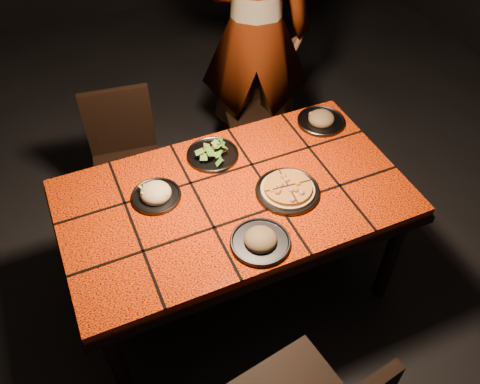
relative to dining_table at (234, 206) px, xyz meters
name	(u,v)px	position (x,y,z in m)	size (l,w,h in m)	color
room_shell	(232,51)	(0.00, 0.00, 0.83)	(6.04, 7.04, 3.08)	black
dining_table	(234,206)	(0.00, 0.00, 0.00)	(1.62, 0.92, 0.75)	#EC3807
chair_far_left	(125,152)	(-0.35, 0.80, -0.18)	(0.44, 0.44, 0.85)	black
chair_far_right	(254,100)	(0.55, 0.96, -0.19)	(0.46, 0.46, 0.84)	black
diner	(255,33)	(0.56, 0.99, 0.27)	(0.69, 0.45, 1.89)	brown
plate_pizza	(288,190)	(0.23, -0.09, 0.10)	(0.30, 0.30, 0.04)	#38373C
plate_pasta	(156,194)	(-0.34, 0.13, 0.10)	(0.23, 0.23, 0.08)	#38373C
plate_salad	(213,152)	(0.01, 0.29, 0.10)	(0.26, 0.26, 0.07)	#38373C
plate_mushroom_a	(260,240)	(-0.01, -0.31, 0.10)	(0.26, 0.26, 0.09)	#38373C
plate_mushroom_b	(321,119)	(0.64, 0.30, 0.10)	(0.26, 0.26, 0.08)	#38373C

